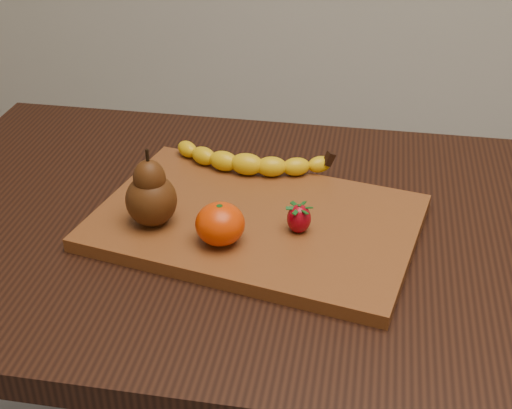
% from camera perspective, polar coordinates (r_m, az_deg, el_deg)
% --- Properties ---
extents(table, '(1.00, 0.70, 0.76)m').
position_cam_1_polar(table, '(1.11, -2.29, -5.50)').
color(table, black).
rests_on(table, ground).
extents(cutting_board, '(0.50, 0.38, 0.02)m').
position_cam_1_polar(cutting_board, '(1.03, -0.00, -1.43)').
color(cutting_board, brown).
rests_on(cutting_board, table).
extents(banana, '(0.22, 0.07, 0.03)m').
position_cam_1_polar(banana, '(1.12, -0.74, 3.25)').
color(banana, yellow).
rests_on(banana, cutting_board).
extents(pear, '(0.07, 0.07, 0.11)m').
position_cam_1_polar(pear, '(0.99, -8.47, 1.36)').
color(pear, '#47230B').
rests_on(pear, cutting_board).
extents(mandarin, '(0.08, 0.08, 0.06)m').
position_cam_1_polar(mandarin, '(0.95, -2.89, -1.56)').
color(mandarin, '#D43502').
rests_on(mandarin, cutting_board).
extents(strawberry, '(0.04, 0.04, 0.04)m').
position_cam_1_polar(strawberry, '(0.98, 3.46, -1.06)').
color(strawberry, '#940410').
rests_on(strawberry, cutting_board).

